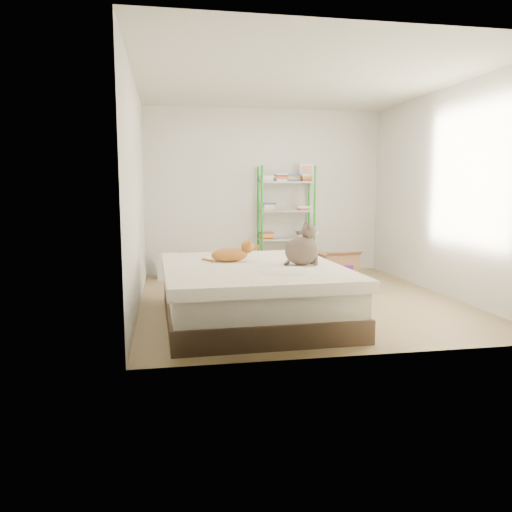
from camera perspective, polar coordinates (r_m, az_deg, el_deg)
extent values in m
cube|color=#967951|center=(6.17, 4.82, -4.96)|extent=(3.80, 4.20, 0.01)
cube|color=silver|center=(6.15, 5.11, 19.39)|extent=(3.80, 4.20, 0.01)
cube|color=silver|center=(8.07, 1.01, 7.35)|extent=(3.80, 0.01, 2.60)
cube|color=silver|center=(4.04, 12.85, 6.77)|extent=(3.80, 0.01, 2.60)
cube|color=silver|center=(5.82, -13.54, 6.99)|extent=(0.01, 4.20, 2.60)
cube|color=silver|center=(6.77, 20.77, 6.78)|extent=(0.01, 4.20, 2.60)
cube|color=brown|center=(5.24, -0.49, -6.00)|extent=(1.81, 2.24, 0.22)
cube|color=#F5ECCB|center=(5.19, -0.50, -3.53)|extent=(1.75, 2.17, 0.24)
cube|color=#FCF2CD|center=(5.16, -0.50, -1.62)|extent=(1.84, 2.28, 0.11)
cylinder|color=#259425|center=(7.69, 0.68, 3.98)|extent=(0.04, 0.04, 1.70)
cylinder|color=#259425|center=(8.00, 0.25, 4.13)|extent=(0.04, 0.04, 1.70)
cylinder|color=#259425|center=(7.89, 6.70, 4.02)|extent=(0.04, 0.04, 1.70)
cylinder|color=#259425|center=(8.20, 6.04, 4.17)|extent=(0.04, 0.04, 1.70)
cube|color=#B7B7B7|center=(8.02, 3.41, -1.27)|extent=(0.86, 0.34, 0.02)
cube|color=#B7B7B7|center=(7.96, 3.43, 1.93)|extent=(0.86, 0.34, 0.02)
cube|color=#B7B7B7|center=(7.93, 3.46, 5.17)|extent=(0.86, 0.34, 0.02)
cube|color=#B7B7B7|center=(7.92, 3.48, 8.42)|extent=(0.86, 0.34, 0.02)
cube|color=#AF2B14|center=(7.94, 1.31, -0.93)|extent=(0.20, 0.16, 0.09)
cube|color=#AF2B14|center=(8.01, 3.41, -0.87)|extent=(0.20, 0.16, 0.09)
cube|color=#AF2B14|center=(8.08, 5.48, -0.81)|extent=(0.20, 0.16, 0.09)
cube|color=#AF2B14|center=(7.89, 1.32, 2.31)|extent=(0.20, 0.16, 0.09)
cube|color=#AF2B14|center=(8.03, 5.52, 2.37)|extent=(0.20, 0.16, 0.09)
cube|color=#AF2B14|center=(7.86, 1.33, 5.57)|extent=(0.20, 0.16, 0.09)
cube|color=#AF2B14|center=(8.00, 5.56, 5.58)|extent=(0.20, 0.16, 0.09)
cube|color=#AF2B14|center=(7.85, 1.34, 8.86)|extent=(0.20, 0.16, 0.09)
cube|color=#AF2B14|center=(7.90, 2.77, 8.84)|extent=(0.20, 0.16, 0.09)
cube|color=#AF2B14|center=(7.94, 4.20, 8.83)|extent=(0.20, 0.16, 0.09)
cube|color=#AF2B14|center=(8.00, 5.60, 8.80)|extent=(0.20, 0.16, 0.09)
cube|color=white|center=(8.06, 5.84, 9.47)|extent=(0.22, 0.08, 0.28)
cube|color=#EA4630|center=(8.05, 5.86, 9.47)|extent=(0.17, 0.05, 0.21)
cube|color=tan|center=(7.67, 9.23, -1.09)|extent=(0.58, 0.49, 0.38)
cube|color=#5F1B97|center=(7.46, 9.63, -1.41)|extent=(0.33, 0.04, 0.08)
cube|color=tan|center=(7.44, 9.81, 0.10)|extent=(0.56, 0.22, 0.12)
cube|color=silver|center=(7.63, -10.07, -1.25)|extent=(0.31, 0.27, 0.35)
cube|color=silver|center=(7.60, -10.10, 0.18)|extent=(0.34, 0.30, 0.03)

